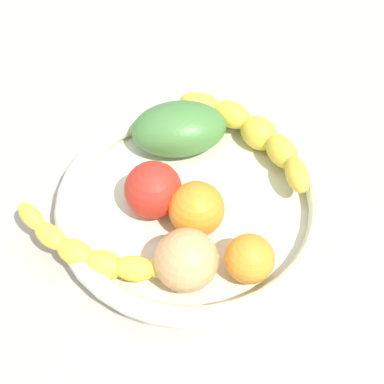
% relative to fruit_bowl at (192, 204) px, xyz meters
% --- Properties ---
extents(kitchen_counter, '(1.20, 1.20, 0.03)m').
position_rel_fruit_bowl_xyz_m(kitchen_counter, '(0.00, 0.00, -0.04)').
color(kitchen_counter, '#ADA49B').
rests_on(kitchen_counter, ground).
extents(fruit_bowl, '(0.33, 0.33, 0.04)m').
position_rel_fruit_bowl_xyz_m(fruit_bowl, '(0.00, 0.00, 0.00)').
color(fruit_bowl, silver).
rests_on(fruit_bowl, kitchen_counter).
extents(banana_draped_left, '(0.26, 0.07, 0.04)m').
position_rel_fruit_bowl_xyz_m(banana_draped_left, '(-0.07, -0.11, 0.02)').
color(banana_draped_left, yellow).
rests_on(banana_draped_left, fruit_bowl).
extents(banana_draped_right, '(0.20, 0.14, 0.05)m').
position_rel_fruit_bowl_xyz_m(banana_draped_right, '(0.05, 0.12, 0.02)').
color(banana_draped_right, yellow).
rests_on(banana_draped_right, fruit_bowl).
extents(orange_front, '(0.07, 0.07, 0.07)m').
position_rel_fruit_bowl_xyz_m(orange_front, '(0.01, -0.03, 0.03)').
color(orange_front, orange).
rests_on(orange_front, fruit_bowl).
extents(orange_mid_left, '(0.06, 0.06, 0.06)m').
position_rel_fruit_bowl_xyz_m(orange_mid_left, '(0.09, -0.07, 0.02)').
color(orange_mid_left, orange).
rests_on(orange_mid_left, fruit_bowl).
extents(tomato_red, '(0.07, 0.07, 0.07)m').
position_rel_fruit_bowl_xyz_m(tomato_red, '(-0.04, -0.01, 0.03)').
color(tomato_red, red).
rests_on(tomato_red, fruit_bowl).
extents(mango_green, '(0.15, 0.13, 0.06)m').
position_rel_fruit_bowl_xyz_m(mango_green, '(-0.04, 0.10, 0.03)').
color(mango_green, '#48833B').
rests_on(mango_green, fruit_bowl).
extents(peach_blush, '(0.07, 0.07, 0.07)m').
position_rel_fruit_bowl_xyz_m(peach_blush, '(0.02, -0.10, 0.03)').
color(peach_blush, '#F0A665').
rests_on(peach_blush, fruit_bowl).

